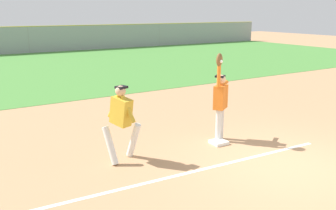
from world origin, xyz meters
name	(u,v)px	position (x,y,z in m)	size (l,w,h in m)	color
ground_plane	(284,165)	(0.00, 0.00, 0.00)	(79.69, 79.69, 0.00)	tan
outfield_grass	(61,67)	(0.00, 17.02, 0.01)	(48.03, 17.69, 0.01)	#478438
chalk_foul_line	(76,200)	(-4.35, 0.89, 0.00)	(12.00, 0.10, 0.01)	white
first_base	(219,142)	(-0.35, 1.79, 0.04)	(0.38, 0.38, 0.08)	white
fielder	(220,98)	(-0.17, 2.01, 1.12)	(0.81, 0.59, 2.28)	silver
runner	(121,118)	(-2.88, 2.09, 1.00)	(0.87, 0.82, 1.72)	white
baseball	(221,61)	(-0.37, 1.79, 2.10)	(0.07, 0.07, 0.07)	white
outfield_fence	(29,40)	(0.00, 25.87, 1.06)	(48.11, 0.08, 2.12)	#93999E
parked_car_blue	(17,41)	(-0.22, 29.90, 0.67)	(4.47, 2.26, 1.25)	#23389E
parked_car_green	(73,39)	(4.99, 30.23, 0.67)	(4.44, 2.20, 1.25)	#1E6B33
parked_car_black	(131,37)	(10.84, 29.74, 0.67)	(4.49, 2.28, 1.25)	black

